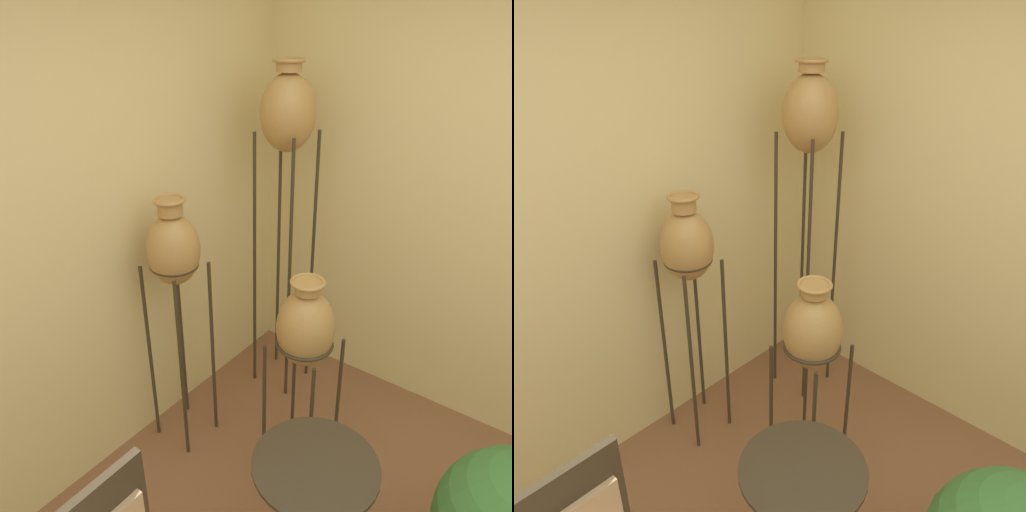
{
  "view_description": "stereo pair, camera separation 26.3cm",
  "coord_description": "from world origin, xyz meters",
  "views": [
    {
      "loc": [
        -0.95,
        -0.18,
        2.31
      ],
      "look_at": [
        0.93,
        1.25,
        1.14
      ],
      "focal_mm": 35.0,
      "sensor_mm": 36.0,
      "label": 1
    },
    {
      "loc": [
        -0.78,
        -0.38,
        2.31
      ],
      "look_at": [
        0.93,
        1.25,
        1.14
      ],
      "focal_mm": 35.0,
      "sensor_mm": 36.0,
      "label": 2
    }
  ],
  "objects": [
    {
      "name": "vase_stand_short",
      "position": [
        0.83,
        0.87,
        0.88
      ],
      "size": [
        0.31,
        0.31,
        1.16
      ],
      "color": "#382D1E",
      "rests_on": "ground_plane"
    },
    {
      "name": "vase_stand_medium",
      "position": [
        0.6,
        1.53,
        1.19
      ],
      "size": [
        0.28,
        0.28,
        1.49
      ],
      "color": "#382D1E",
      "rests_on": "ground_plane"
    },
    {
      "name": "side_table",
      "position": [
        0.31,
        0.49,
        0.5
      ],
      "size": [
        0.52,
        0.52,
        0.68
      ],
      "color": "#382D1E",
      "rests_on": "ground_plane"
    },
    {
      "name": "vase_stand_tall",
      "position": [
        1.35,
        1.36,
        1.75
      ],
      "size": [
        0.31,
        0.31,
        2.08
      ],
      "color": "#382D1E",
      "rests_on": "ground_plane"
    },
    {
      "name": "wall_back",
      "position": [
        0.0,
        1.78,
        1.35
      ],
      "size": [
        7.49,
        0.06,
        2.7
      ],
      "color": "beige",
      "rests_on": "ground_plane"
    }
  ]
}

